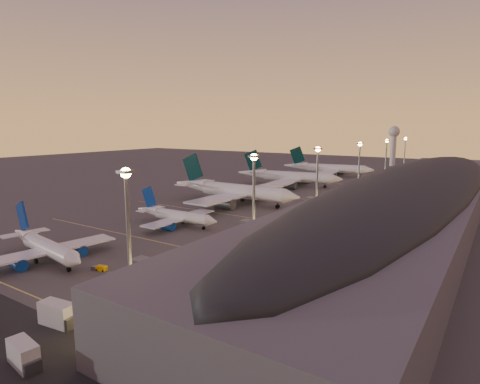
# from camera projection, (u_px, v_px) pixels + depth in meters

# --- Properties ---
(ground) EXTENTS (700.00, 700.00, 0.00)m
(ground) POSITION_uv_depth(u_px,v_px,m) (153.00, 234.00, 122.02)
(ground) COLOR #42403D
(airliner_narrow_south) EXTENTS (36.78, 33.15, 13.14)m
(airliner_narrow_south) POSITION_uv_depth(u_px,v_px,m) (44.00, 246.00, 98.37)
(airliner_narrow_south) COLOR silver
(airliner_narrow_south) RESTS_ON ground
(airliner_narrow_north) EXTENTS (33.87, 30.17, 12.13)m
(airliner_narrow_north) POSITION_uv_depth(u_px,v_px,m) (175.00, 216.00, 133.01)
(airliner_narrow_north) COLOR silver
(airliner_narrow_north) RESTS_ON ground
(airliner_wide_near) EXTENTS (63.69, 57.82, 20.43)m
(airliner_wide_near) POSITION_uv_depth(u_px,v_px,m) (232.00, 191.00, 171.10)
(airliner_wide_near) COLOR silver
(airliner_wide_near) RESTS_ON ground
(airliner_wide_mid) EXTENTS (60.44, 55.47, 19.34)m
(airliner_wide_mid) POSITION_uv_depth(u_px,v_px,m) (288.00, 177.00, 220.69)
(airliner_wide_mid) COLOR silver
(airliner_wide_mid) RESTS_ON ground
(airliner_wide_far) EXTENTS (59.57, 54.75, 19.07)m
(airliner_wide_far) POSITION_uv_depth(u_px,v_px,m) (327.00, 168.00, 263.82)
(airliner_wide_far) COLOR silver
(airliner_wide_far) RESTS_ON ground
(terminal_building) EXTENTS (56.35, 255.00, 17.46)m
(terminal_building) POSITION_uv_depth(u_px,v_px,m) (418.00, 192.00, 146.41)
(terminal_building) COLOR #545359
(terminal_building) RESTS_ON ground
(light_masts) EXTENTS (2.20, 217.20, 25.90)m
(light_masts) POSITION_uv_depth(u_px,v_px,m) (343.00, 166.00, 152.94)
(light_masts) COLOR slate
(light_masts) RESTS_ON ground
(radar_tower) EXTENTS (9.00, 9.00, 32.50)m
(radar_tower) POSITION_uv_depth(u_px,v_px,m) (394.00, 139.00, 326.70)
(radar_tower) COLOR silver
(radar_tower) RESTS_ON ground
(lane_markings) EXTENTS (90.00, 180.36, 0.00)m
(lane_markings) POSITION_uv_depth(u_px,v_px,m) (229.00, 211.00, 154.89)
(lane_markings) COLOR #D8C659
(lane_markings) RESTS_ON ground
(baggage_tug_a) EXTENTS (3.53, 2.09, 0.99)m
(baggage_tug_a) POSITION_uv_depth(u_px,v_px,m) (112.00, 275.00, 87.13)
(baggage_tug_a) COLOR #EFAC03
(baggage_tug_a) RESTS_ON ground
(baggage_tug_b) EXTENTS (3.81, 2.29, 1.07)m
(baggage_tug_b) POSITION_uv_depth(u_px,v_px,m) (100.00, 268.00, 91.51)
(baggage_tug_b) COLOR #EFAC03
(baggage_tug_b) RESTS_ON ground
(baggage_tug_c) EXTENTS (3.80, 2.26, 1.06)m
(baggage_tug_c) POSITION_uv_depth(u_px,v_px,m) (222.00, 248.00, 106.24)
(baggage_tug_c) COLOR #EFAC03
(baggage_tug_c) RESTS_ON ground
(catering_truck_a) EXTENTS (7.11, 3.47, 3.84)m
(catering_truck_a) POSITION_uv_depth(u_px,v_px,m) (59.00, 315.00, 66.09)
(catering_truck_a) COLOR silver
(catering_truck_a) RESTS_ON ground
(catering_truck_b) EXTENTS (6.48, 3.24, 3.49)m
(catering_truck_b) POSITION_uv_depth(u_px,v_px,m) (24.00, 355.00, 54.65)
(catering_truck_b) COLOR silver
(catering_truck_b) RESTS_ON ground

